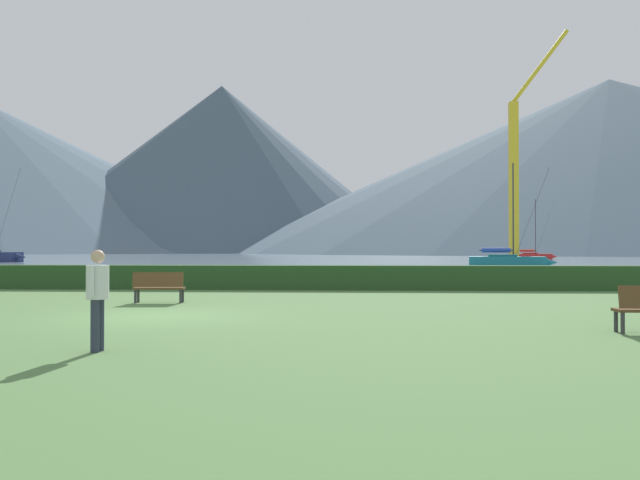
% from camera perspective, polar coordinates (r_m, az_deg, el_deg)
% --- Properties ---
extents(ground_plane, '(1000.00, 1000.00, 0.00)m').
position_cam_1_polar(ground_plane, '(16.66, -14.19, -6.49)').
color(ground_plane, '#517A42').
extents(harbor_water, '(320.00, 246.00, 0.00)m').
position_cam_1_polar(harbor_water, '(152.93, 1.12, -1.40)').
color(harbor_water, '#8499A8').
rests_on(harbor_water, ground_plane).
extents(hedge_line, '(80.00, 1.20, 0.99)m').
position_cam_1_polar(hedge_line, '(27.31, -7.36, -3.23)').
color(hedge_line, '#284C23').
rests_on(hedge_line, ground_plane).
extents(sailboat_slip_0, '(6.71, 2.53, 9.45)m').
position_cam_1_polar(sailboat_slip_0, '(107.96, 18.05, -1.32)').
color(sailboat_slip_0, red).
rests_on(sailboat_slip_0, harbor_water).
extents(sailboat_slip_2, '(7.51, 3.26, 9.08)m').
position_cam_1_polar(sailboat_slip_2, '(58.75, 16.05, -1.77)').
color(sailboat_slip_2, '#19707A').
rests_on(sailboat_slip_2, harbor_water).
extents(park_bench_under_tree, '(1.57, 0.57, 0.95)m').
position_cam_1_polar(park_bench_under_tree, '(20.74, -13.87, -3.89)').
color(park_bench_under_tree, brown).
rests_on(park_bench_under_tree, ground_plane).
extents(person_standing_walker, '(0.36, 0.57, 1.65)m').
position_cam_1_polar(person_standing_walker, '(11.24, -18.80, -4.27)').
color(person_standing_walker, '#2D3347').
rests_on(person_standing_walker, ground_plane).
extents(dock_crane, '(6.22, 2.00, 22.60)m').
position_cam_1_polar(dock_crane, '(65.29, 16.68, 4.21)').
color(dock_crane, '#333338').
rests_on(dock_crane, ground_plane).
extents(distant_hill_central_peak, '(354.84, 354.84, 79.11)m').
position_cam_1_polar(distant_hill_central_peak, '(327.70, 23.90, 5.93)').
color(distant_hill_central_peak, '#425666').
rests_on(distant_hill_central_peak, ground_plane).
extents(distant_hill_east_ridge, '(201.25, 201.25, 83.11)m').
position_cam_1_polar(distant_hill_east_ridge, '(331.67, -8.56, 6.14)').
color(distant_hill_east_ridge, '#425666').
rests_on(distant_hill_east_ridge, ground_plane).
extents(distant_hill_far_shoulder, '(275.82, 275.82, 49.70)m').
position_cam_1_polar(distant_hill_far_shoulder, '(363.22, -19.97, 2.93)').
color(distant_hill_far_shoulder, '#4C6070').
rests_on(distant_hill_far_shoulder, ground_plane).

